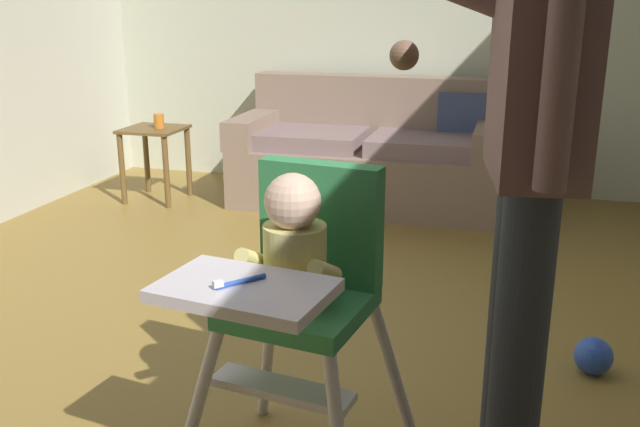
{
  "coord_description": "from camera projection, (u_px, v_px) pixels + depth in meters",
  "views": [
    {
      "loc": [
        0.98,
        -2.41,
        1.38
      ],
      "look_at": [
        0.45,
        -0.54,
        0.79
      ],
      "focal_mm": 39.53,
      "sensor_mm": 36.0,
      "label": 1
    }
  ],
  "objects": [
    {
      "name": "side_table",
      "position": [
        155.0,
        147.0,
        4.97
      ],
      "size": [
        0.4,
        0.4,
        0.52
      ],
      "color": "brown",
      "rests_on": "ground"
    },
    {
      "name": "sippy_cup",
      "position": [
        159.0,
        121.0,
        4.9
      ],
      "size": [
        0.07,
        0.07,
        0.1
      ],
      "primitive_type": "cylinder",
      "color": "orange",
      "rests_on": "side_table"
    },
    {
      "name": "high_chair",
      "position": [
        299.0,
        274.0,
        1.92
      ],
      "size": [
        0.68,
        0.79,
        0.96
      ],
      "rotation": [
        0.0,
        0.0,
        -1.71
      ],
      "color": "silver",
      "rests_on": "ground"
    },
    {
      "name": "couch",
      "position": [
        371.0,
        156.0,
        4.93
      ],
      "size": [
        1.84,
        0.86,
        0.86
      ],
      "rotation": [
        0.0,
        0.0,
        -1.57
      ],
      "color": "#856D5D",
      "rests_on": "ground"
    },
    {
      "name": "ground",
      "position": [
        251.0,
        364.0,
        2.89
      ],
      "size": [
        5.96,
        7.26,
        0.1
      ],
      "primitive_type": "cube",
      "color": "olive"
    },
    {
      "name": "adult_standing",
      "position": [
        529.0,
        168.0,
        1.75
      ],
      "size": [
        0.56,
        0.5,
        1.72
      ],
      "rotation": [
        0.0,
        0.0,
        -3.0
      ],
      "color": "#2A2F3A",
      "rests_on": "ground"
    },
    {
      "name": "toy_ball",
      "position": [
        593.0,
        356.0,
        2.7
      ],
      "size": [
        0.15,
        0.15,
        0.15
      ],
      "primitive_type": "sphere",
      "color": "#284CB7",
      "rests_on": "ground"
    }
  ]
}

